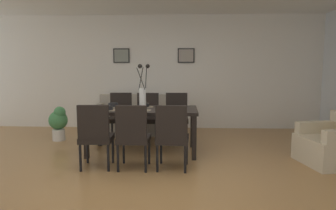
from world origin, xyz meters
name	(u,v)px	position (x,y,z in m)	size (l,w,h in m)	color
ground_plane	(150,174)	(0.00, 0.00, 0.00)	(9.00, 9.00, 0.00)	#A87A47
back_wall_panel	(164,72)	(0.00, 3.25, 1.30)	(9.00, 0.10, 2.60)	white
dining_table	(143,113)	(-0.22, 1.08, 0.66)	(1.80, 0.92, 0.74)	black
dining_chair_near_left	(95,133)	(-0.78, 0.19, 0.51)	(0.46, 0.46, 0.92)	black
dining_chair_near_right	(120,114)	(-0.77, 1.94, 0.51)	(0.46, 0.46, 0.92)	black
dining_chair_far_left	(133,134)	(-0.25, 0.19, 0.51)	(0.45, 0.45, 0.92)	black
dining_chair_far_right	(147,114)	(-0.24, 1.92, 0.51)	(0.45, 0.45, 0.92)	black
dining_chair_mid_left	(172,134)	(0.29, 0.19, 0.51)	(0.47, 0.47, 0.92)	black
dining_chair_mid_right	(177,114)	(0.33, 1.95, 0.51)	(0.45, 0.45, 0.92)	black
centerpiece_vase	(143,92)	(-0.22, 1.08, 1.02)	(0.21, 0.23, 0.73)	white
placemat_near_left	(108,110)	(-0.76, 0.87, 0.74)	(0.32, 0.32, 0.01)	#7F705B
bowl_near_left	(107,108)	(-0.76, 0.87, 0.78)	(0.17, 0.17, 0.07)	black
placemat_near_right	(113,107)	(-0.76, 1.28, 0.74)	(0.32, 0.32, 0.01)	#7F705B
bowl_near_right	(113,105)	(-0.76, 1.28, 0.78)	(0.17, 0.17, 0.07)	black
placemat_far_left	(141,110)	(-0.22, 0.87, 0.74)	(0.32, 0.32, 0.01)	#7F705B
bowl_far_left	(141,108)	(-0.22, 0.87, 0.78)	(0.17, 0.17, 0.07)	black
placemat_far_right	(144,107)	(-0.22, 1.28, 0.74)	(0.32, 0.32, 0.01)	#7F705B
bowl_far_right	(144,105)	(-0.22, 1.28, 0.78)	(0.17, 0.17, 0.07)	black
sofa	(136,119)	(-0.58, 2.70, 0.28)	(1.71, 0.84, 0.80)	#A89E8E
armchair	(334,145)	(2.67, 0.57, 0.29)	(0.94, 0.94, 0.75)	beige
framed_picture_left	(121,56)	(-0.97, 3.18, 1.68)	(0.37, 0.03, 0.33)	black
framed_picture_center	(186,56)	(0.52, 3.18, 1.68)	(0.38, 0.03, 0.33)	black
potted_plant	(58,122)	(-1.96, 1.84, 0.37)	(0.36, 0.36, 0.67)	silver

